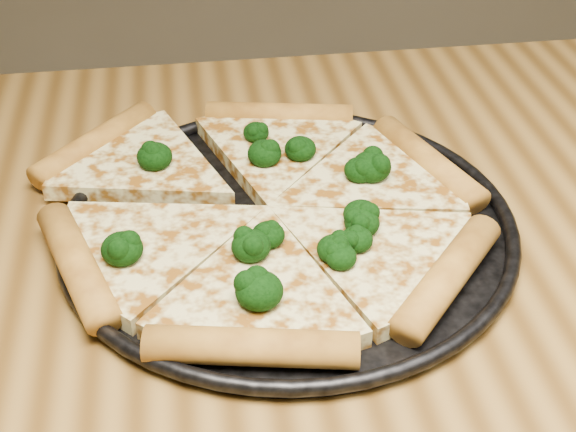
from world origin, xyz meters
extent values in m
cube|color=brown|center=(0.00, 0.00, 0.73)|extent=(1.20, 0.90, 0.04)
cylinder|color=black|center=(-0.11, 0.11, 0.75)|extent=(0.37, 0.37, 0.01)
torus|color=black|center=(-0.11, 0.11, 0.76)|extent=(0.38, 0.38, 0.01)
cylinder|color=#C68931|center=(0.03, 0.17, 0.77)|extent=(0.07, 0.15, 0.03)
cylinder|color=#C68931|center=(-0.09, 0.28, 0.77)|extent=(0.15, 0.06, 0.03)
cylinder|color=#C68931|center=(-0.27, 0.25, 0.77)|extent=(0.12, 0.13, 0.03)
cylinder|color=#C68931|center=(-0.27, 0.06, 0.77)|extent=(0.07, 0.15, 0.03)
cylinder|color=#C68931|center=(-0.15, -0.04, 0.77)|extent=(0.15, 0.06, 0.03)
cylinder|color=#C68931|center=(0.00, 0.01, 0.77)|extent=(0.12, 0.13, 0.03)
ellipsoid|color=black|center=(-0.24, 0.06, 0.78)|extent=(0.03, 0.03, 0.02)
ellipsoid|color=black|center=(-0.05, 0.08, 0.78)|extent=(0.03, 0.03, 0.02)
ellipsoid|color=black|center=(-0.06, 0.05, 0.78)|extent=(0.03, 0.03, 0.02)
ellipsoid|color=black|center=(-0.08, 0.03, 0.78)|extent=(0.02, 0.02, 0.02)
ellipsoid|color=black|center=(-0.14, 0.05, 0.78)|extent=(0.03, 0.03, 0.02)
ellipsoid|color=black|center=(-0.12, 0.23, 0.78)|extent=(0.02, 0.02, 0.02)
ellipsoid|color=black|center=(-0.05, 0.07, 0.78)|extent=(0.03, 0.03, 0.02)
ellipsoid|color=black|center=(-0.08, 0.04, 0.78)|extent=(0.03, 0.03, 0.02)
ellipsoid|color=black|center=(-0.21, 0.19, 0.78)|extent=(0.03, 0.03, 0.02)
ellipsoid|color=black|center=(-0.13, 0.07, 0.78)|extent=(0.03, 0.03, 0.02)
ellipsoid|color=black|center=(-0.03, 0.15, 0.78)|extent=(0.03, 0.03, 0.03)
ellipsoid|color=black|center=(-0.04, 0.15, 0.78)|extent=(0.03, 0.03, 0.02)
ellipsoid|color=black|center=(-0.14, 0.00, 0.78)|extent=(0.03, 0.03, 0.03)
ellipsoid|color=black|center=(-0.08, 0.19, 0.78)|extent=(0.03, 0.03, 0.02)
ellipsoid|color=black|center=(-0.12, 0.19, 0.78)|extent=(0.03, 0.03, 0.02)
camera|label=1|loc=(-0.18, -0.43, 1.16)|focal=50.47mm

